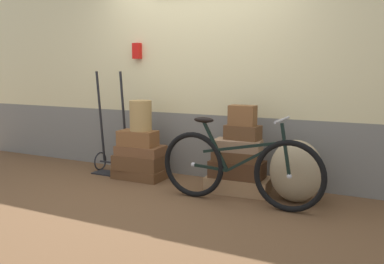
{
  "coord_description": "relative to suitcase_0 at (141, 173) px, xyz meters",
  "views": [
    {
      "loc": [
        2.27,
        -3.83,
        1.35
      ],
      "look_at": [
        0.21,
        0.23,
        0.65
      ],
      "focal_mm": 38.78,
      "sensor_mm": 36.0,
      "label": 1
    }
  ],
  "objects": [
    {
      "name": "ground",
      "position": [
        0.56,
        -0.35,
        -0.09
      ],
      "size": [
        9.28,
        5.2,
        0.06
      ],
      "primitive_type": "cube",
      "color": "brown"
    },
    {
      "name": "station_building",
      "position": [
        0.58,
        0.5,
        1.19
      ],
      "size": [
        7.28,
        0.74,
        2.5
      ],
      "color": "slate",
      "rests_on": "ground"
    },
    {
      "name": "suitcase_0",
      "position": [
        0.0,
        0.0,
        0.0
      ],
      "size": [
        0.63,
        0.39,
        0.12
      ],
      "primitive_type": "cube",
      "rotation": [
        0.0,
        0.0,
        0.0
      ],
      "color": "brown",
      "rests_on": "ground"
    },
    {
      "name": "suitcase_1",
      "position": [
        -0.0,
        -0.02,
        0.15
      ],
      "size": [
        0.62,
        0.39,
        0.18
      ],
      "primitive_type": "cube",
      "rotation": [
        0.0,
        0.0,
        0.07
      ],
      "color": "brown",
      "rests_on": "suitcase_0"
    },
    {
      "name": "suitcase_2",
      "position": [
        0.02,
        -0.02,
        0.3
      ],
      "size": [
        0.59,
        0.37,
        0.12
      ],
      "primitive_type": "cube",
      "rotation": [
        0.0,
        0.0,
        0.05
      ],
      "color": "brown",
      "rests_on": "suitcase_1"
    },
    {
      "name": "suitcase_3",
      "position": [
        -0.0,
        -0.04,
        0.45
      ],
      "size": [
        0.48,
        0.28,
        0.19
      ],
      "primitive_type": "cube",
      "rotation": [
        0.0,
        0.0,
        0.06
      ],
      "color": "brown",
      "rests_on": "suitcase_2"
    },
    {
      "name": "suitcase_4",
      "position": [
        1.29,
        -0.0,
        0.03
      ],
      "size": [
        0.71,
        0.43,
        0.17
      ],
      "primitive_type": "cube",
      "rotation": [
        0.0,
        0.0,
        0.08
      ],
      "color": "#9E754C",
      "rests_on": "ground"
    },
    {
      "name": "suitcase_5",
      "position": [
        1.28,
        -0.02,
        0.2
      ],
      "size": [
        0.59,
        0.33,
        0.19
      ],
      "primitive_type": "cube",
      "rotation": [
        0.0,
        0.0,
        0.03
      ],
      "color": "#4C2D19",
      "rests_on": "suitcase_4"
    },
    {
      "name": "suitcase_6",
      "position": [
        1.28,
        -0.02,
        0.35
      ],
      "size": [
        0.52,
        0.32,
        0.11
      ],
      "primitive_type": "cube",
      "rotation": [
        0.0,
        0.0,
        0.06
      ],
      "color": "brown",
      "rests_on": "suitcase_5"
    },
    {
      "name": "suitcase_7",
      "position": [
        1.29,
        -0.03,
        0.47
      ],
      "size": [
        0.53,
        0.32,
        0.12
      ],
      "primitive_type": "cube",
      "rotation": [
        0.0,
        0.0,
        0.11
      ],
      "color": "#937051",
      "rests_on": "suitcase_6"
    },
    {
      "name": "suitcase_8",
      "position": [
        1.33,
        0.01,
        0.61
      ],
      "size": [
        0.38,
        0.23,
        0.15
      ],
      "primitive_type": "cube",
      "rotation": [
        0.0,
        0.0,
        -0.06
      ],
      "color": "brown",
      "rests_on": "suitcase_7"
    },
    {
      "name": "suitcase_9",
      "position": [
        1.32,
        0.0,
        0.79
      ],
      "size": [
        0.28,
        0.17,
        0.22
      ],
      "primitive_type": "cube",
      "rotation": [
        0.0,
        0.0,
        0.01
      ],
      "color": "brown",
      "rests_on": "suitcase_8"
    },
    {
      "name": "wicker_basket",
      "position": [
        0.03,
        -0.02,
        0.73
      ],
      "size": [
        0.27,
        0.27,
        0.37
      ],
      "primitive_type": "cylinder",
      "color": "#A8844C",
      "rests_on": "suitcase_3"
    },
    {
      "name": "luggage_trolley",
      "position": [
        -0.49,
        0.07,
        0.26
      ],
      "size": [
        0.45,
        0.34,
        1.31
      ],
      "color": "black",
      "rests_on": "ground"
    },
    {
      "name": "burlap_sack",
      "position": [
        1.93,
        -0.04,
        0.26
      ],
      "size": [
        0.54,
        0.46,
        0.64
      ],
      "primitive_type": "ellipsoid",
      "color": "#9E8966",
      "rests_on": "ground"
    },
    {
      "name": "bicycle",
      "position": [
        1.43,
        -0.38,
        0.31
      ],
      "size": [
        1.72,
        0.46,
        0.89
      ],
      "color": "black",
      "rests_on": "ground"
    }
  ]
}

